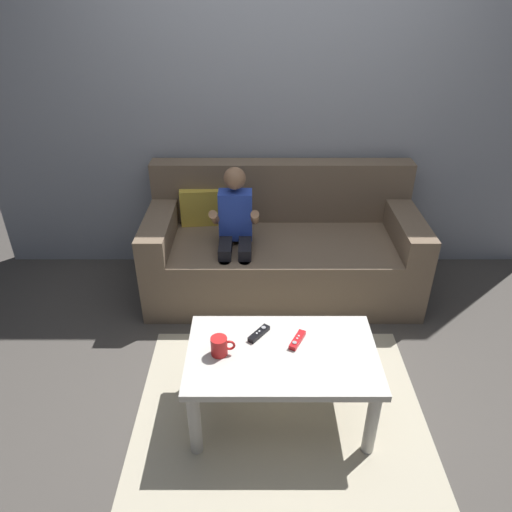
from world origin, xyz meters
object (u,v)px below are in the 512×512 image
at_px(game_remote_red_center, 298,340).
at_px(coffee_mug, 220,346).
at_px(couch, 281,250).
at_px(coffee_table, 282,362).
at_px(person_seated_on_couch, 236,231).
at_px(game_remote_black_near_edge, 260,334).

distance_m(game_remote_red_center, coffee_mug, 0.39).
distance_m(couch, coffee_table, 1.19).
distance_m(couch, coffee_mug, 1.25).
distance_m(person_seated_on_couch, game_remote_black_near_edge, 0.90).
bearing_deg(coffee_mug, game_remote_black_near_edge, 35.36).
bearing_deg(coffee_mug, person_seated_on_couch, 87.85).
xyz_separation_m(couch, game_remote_black_near_edge, (-0.16, -1.06, 0.13)).
distance_m(couch, person_seated_on_couch, 0.43).
distance_m(couch, game_remote_red_center, 1.12).
xyz_separation_m(coffee_table, coffee_mug, (-0.30, -0.01, 0.11)).
bearing_deg(couch, coffee_mug, -106.22).
xyz_separation_m(person_seated_on_couch, game_remote_black_near_edge, (0.15, -0.88, -0.12)).
bearing_deg(game_remote_black_near_edge, game_remote_red_center, -14.71).
bearing_deg(person_seated_on_couch, coffee_table, -75.46).
distance_m(game_remote_black_near_edge, game_remote_red_center, 0.20).
relative_size(person_seated_on_couch, coffee_table, 1.03).
height_order(coffee_table, game_remote_red_center, game_remote_red_center).
xyz_separation_m(couch, coffee_table, (-0.05, -1.18, 0.05)).
bearing_deg(game_remote_black_near_edge, coffee_mug, -144.64).
distance_m(coffee_table, game_remote_red_center, 0.13).
height_order(couch, coffee_mug, couch).
bearing_deg(coffee_mug, game_remote_red_center, 12.48).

